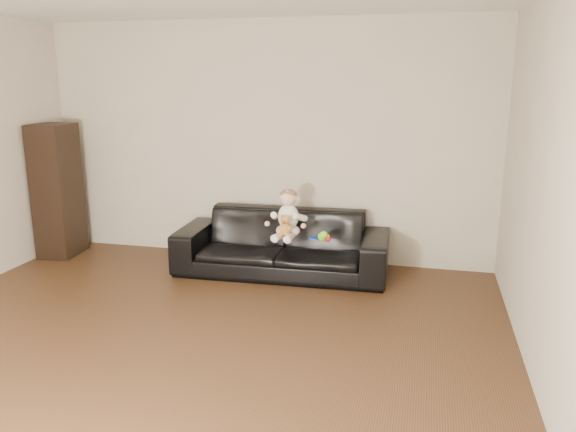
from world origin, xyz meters
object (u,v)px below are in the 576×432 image
(sofa, at_px, (282,243))
(toy_green, at_px, (323,237))
(cabinet, at_px, (57,191))
(teddy_bear, at_px, (285,226))
(toy_blue_disc, at_px, (314,238))
(toy_rattle, at_px, (328,239))
(baby, at_px, (288,216))

(sofa, height_order, toy_green, sofa)
(sofa, bearing_deg, cabinet, 178.01)
(sofa, height_order, teddy_bear, teddy_bear)
(cabinet, distance_m, toy_blue_disc, 3.00)
(sofa, bearing_deg, toy_green, -21.01)
(toy_green, xyz_separation_m, toy_blue_disc, (-0.10, 0.06, -0.04))
(cabinet, height_order, toy_blue_disc, cabinet)
(cabinet, height_order, toy_green, cabinet)
(teddy_bear, xyz_separation_m, toy_rattle, (0.41, 0.09, -0.13))
(teddy_bear, relative_size, toy_blue_disc, 1.89)
(teddy_bear, distance_m, toy_blue_disc, 0.34)
(baby, height_order, teddy_bear, baby)
(sofa, distance_m, cabinet, 2.66)
(teddy_bear, bearing_deg, sofa, 107.73)
(toy_green, distance_m, toy_blue_disc, 0.12)
(baby, bearing_deg, toy_blue_disc, 12.93)
(teddy_bear, xyz_separation_m, toy_green, (0.36, 0.11, -0.12))
(toy_rattle, distance_m, toy_blue_disc, 0.17)
(sofa, xyz_separation_m, toy_blue_disc, (0.36, -0.10, 0.11))
(sofa, distance_m, toy_green, 0.51)
(sofa, xyz_separation_m, cabinet, (-2.62, 0.00, 0.43))
(teddy_bear, bearing_deg, toy_green, 14.21)
(baby, bearing_deg, toy_rattle, 1.20)
(teddy_bear, xyz_separation_m, toy_blue_disc, (0.26, 0.17, -0.15))
(toy_green, height_order, toy_blue_disc, toy_green)
(toy_green, bearing_deg, sofa, 160.95)
(cabinet, height_order, teddy_bear, cabinet)
(cabinet, relative_size, toy_blue_disc, 13.81)
(baby, relative_size, toy_green, 3.93)
(sofa, distance_m, toy_rattle, 0.55)
(toy_rattle, bearing_deg, toy_blue_disc, 153.76)
(toy_rattle, bearing_deg, cabinet, 176.79)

